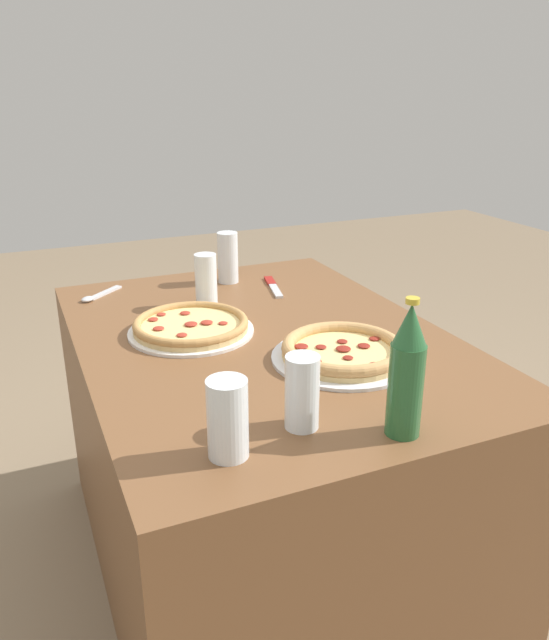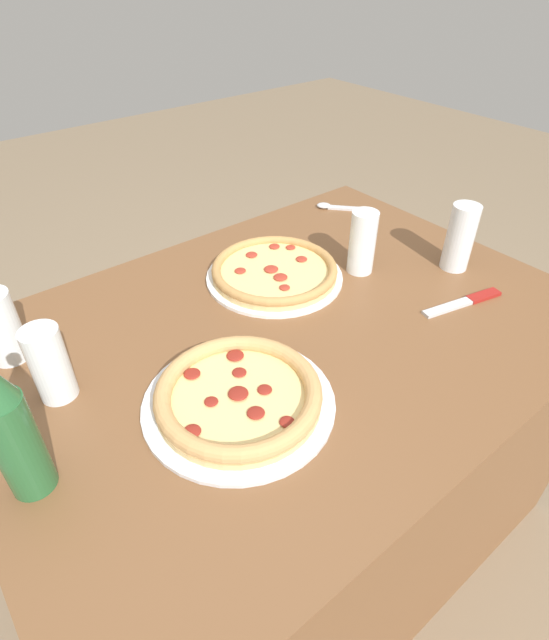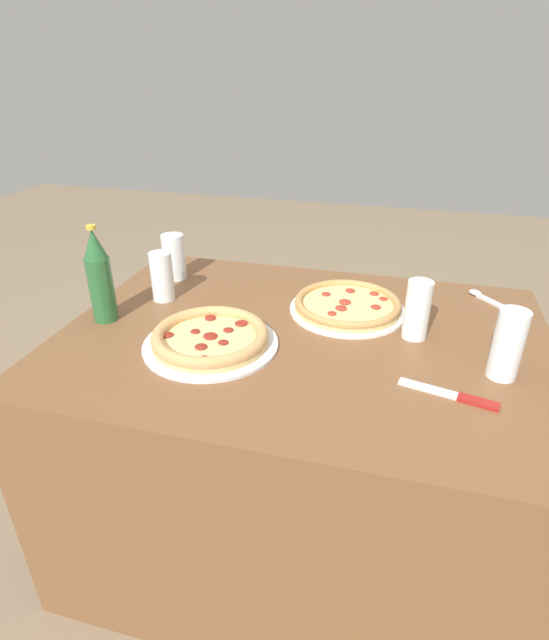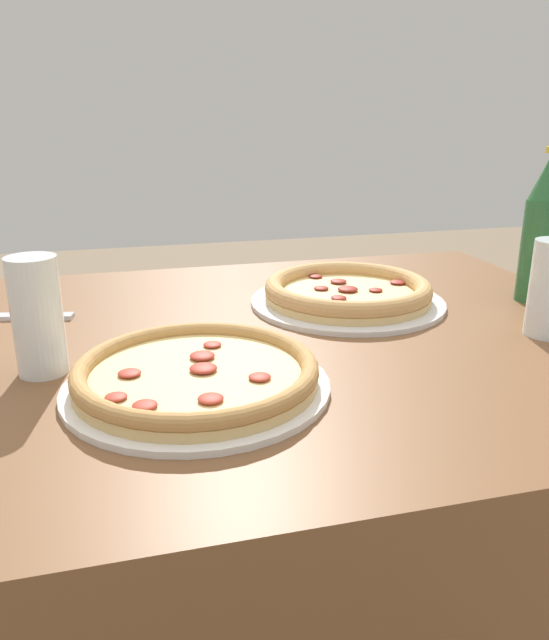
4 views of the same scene
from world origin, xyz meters
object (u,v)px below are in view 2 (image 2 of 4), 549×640
(pizza_margherita, at_px, (238,396))
(glass_lemonade, at_px, (362,246))
(glass_iced_tea, at_px, (459,240))
(beer_bottle, at_px, (9,428))
(spoon, at_px, (337,207))
(knife, at_px, (466,302))
(glass_orange_juice, at_px, (51,367))
(glass_red_wine, at_px, (1,329))
(pizza_pepperoni, at_px, (274,271))

(pizza_margherita, xyz_separation_m, glass_lemonade, (0.47, 0.17, 0.04))
(glass_iced_tea, height_order, beer_bottle, beer_bottle)
(spoon, bearing_deg, beer_bottle, -158.46)
(glass_lemonade, distance_m, knife, 0.26)
(glass_orange_juice, distance_m, glass_iced_tea, 0.89)
(beer_bottle, height_order, spoon, beer_bottle)
(glass_lemonade, bearing_deg, knife, -70.99)
(glass_iced_tea, bearing_deg, knife, -134.27)
(pizza_margherita, relative_size, glass_lemonade, 2.19)
(knife, height_order, spoon, spoon)
(pizza_margherita, relative_size, glass_red_wine, 2.33)
(glass_iced_tea, xyz_separation_m, beer_bottle, (-0.97, 0.02, 0.05))
(glass_lemonade, bearing_deg, beer_bottle, -171.84)
(glass_lemonade, height_order, knife, glass_lemonade)
(pizza_pepperoni, xyz_separation_m, glass_red_wine, (-0.55, 0.10, 0.05))
(beer_bottle, bearing_deg, spoon, 21.54)
(glass_red_wine, height_order, knife, glass_red_wine)
(glass_orange_juice, relative_size, glass_red_wine, 1.00)
(pizza_margherita, height_order, beer_bottle, beer_bottle)
(beer_bottle, bearing_deg, glass_lemonade, 8.16)
(glass_orange_juice, xyz_separation_m, glass_iced_tea, (0.88, -0.17, 0.01))
(glass_lemonade, xyz_separation_m, knife, (0.08, -0.24, -0.06))
(pizza_pepperoni, relative_size, spoon, 2.27)
(glass_red_wine, distance_m, glass_lemonade, 0.75)
(pizza_margherita, xyz_separation_m, spoon, (0.66, 0.44, -0.02))
(knife, relative_size, spoon, 1.45)
(glass_red_wine, relative_size, glass_iced_tea, 0.89)
(pizza_pepperoni, bearing_deg, spoon, 25.39)
(pizza_margherita, xyz_separation_m, glass_iced_tea, (0.65, 0.04, 0.05))
(knife, bearing_deg, glass_lemonade, 109.01)
(pizza_pepperoni, bearing_deg, glass_lemonade, -28.80)
(pizza_pepperoni, relative_size, glass_lemonade, 2.12)
(pizza_pepperoni, distance_m, glass_red_wine, 0.56)
(beer_bottle, bearing_deg, knife, -8.08)
(pizza_pepperoni, xyz_separation_m, glass_lemonade, (0.18, -0.10, 0.05))
(glass_red_wine, relative_size, beer_bottle, 0.55)
(glass_orange_juice, height_order, glass_lemonade, glass_lemonade)
(beer_bottle, bearing_deg, pizza_margherita, -10.35)
(glass_orange_juice, height_order, glass_red_wine, same)
(glass_iced_tea, bearing_deg, glass_orange_juice, 169.03)
(pizza_pepperoni, relative_size, glass_orange_juice, 2.25)
(pizza_margherita, bearing_deg, knife, -6.75)
(glass_red_wine, distance_m, spoon, 0.93)
(knife, xyz_separation_m, spoon, (0.11, 0.51, 0.00))
(pizza_pepperoni, distance_m, pizza_margherita, 0.39)
(pizza_pepperoni, relative_size, beer_bottle, 1.23)
(pizza_margherita, distance_m, spoon, 0.80)
(glass_iced_tea, height_order, knife, glass_iced_tea)
(pizza_margherita, relative_size, knife, 1.62)
(knife, bearing_deg, glass_iced_tea, 45.73)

